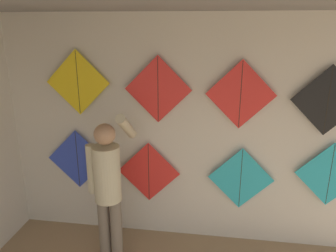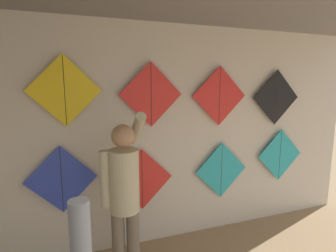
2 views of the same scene
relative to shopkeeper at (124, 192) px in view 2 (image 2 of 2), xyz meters
The scene contains 10 objects.
back_panel 1.19m from the shopkeeper, 37.82° to the left, with size 5.46×0.06×2.80m, color beige.
shopkeeper is the anchor object (origin of this frame).
kite_0 0.85m from the shopkeeper, 135.37° to the left, with size 0.79×0.01×0.79m.
kite_1 0.69m from the shopkeeper, 61.57° to the left, with size 0.79×0.01×0.79m.
kite_2 1.58m from the shopkeeper, 22.35° to the left, with size 0.79×0.01×0.79m.
kite_3 2.53m from the shopkeeper, 13.69° to the left, with size 0.79×0.01×0.79m.
kite_4 1.26m from the shopkeeper, 130.72° to the left, with size 0.79×0.01×0.79m.
kite_5 1.19m from the shopkeeper, 52.94° to the left, with size 0.79×0.01×0.79m.
kite_6 1.76m from the shopkeeper, 23.32° to the left, with size 0.79×0.01×0.79m.
kite_7 2.54m from the shopkeeper, 14.50° to the left, with size 0.79×0.01×0.79m.
Camera 2 is at (-1.29, 0.55, 2.08)m, focal length 28.00 mm.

